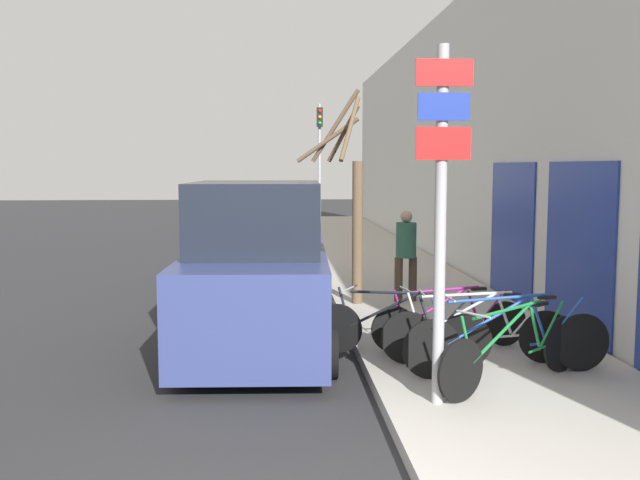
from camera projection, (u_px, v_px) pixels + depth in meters
name	position (u px, v px, depth m)	size (l,w,h in m)	color
ground_plane	(278.00, 283.00, 15.62)	(80.00, 80.00, 0.00)	#28282B
sidewalk_curb	(377.00, 262.00, 18.57)	(3.20, 32.00, 0.15)	#ADA89E
building_facade	(446.00, 140.00, 18.27)	(0.23, 32.00, 6.50)	silver
signpost	(441.00, 210.00, 7.07)	(0.56, 0.14, 3.59)	#939399
bicycle_0	(515.00, 351.00, 7.81)	(2.04, 1.39, 0.91)	black
bicycle_1	(508.00, 341.00, 8.22)	(2.52, 0.44, 0.95)	black
bicycle_2	(476.00, 332.00, 8.70)	(2.35, 0.44, 0.90)	black
bicycle_3	(400.00, 329.00, 8.92)	(2.06, 1.05, 0.88)	black
bicycle_4	(450.00, 322.00, 9.41)	(2.15, 0.48, 0.84)	black
parked_car_0	(258.00, 275.00, 9.89)	(2.24, 4.68, 2.35)	navy
parked_car_1	(269.00, 240.00, 15.21)	(2.09, 4.41, 2.20)	#B2B7BC
pedestrian_near	(406.00, 249.00, 12.70)	(0.42, 0.36, 1.63)	#4C3D2D
street_tree	(353.00, 207.00, 12.42)	(1.16, 1.33, 3.74)	brown
traffic_light	(320.00, 152.00, 24.00)	(0.20, 0.30, 4.50)	#939399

